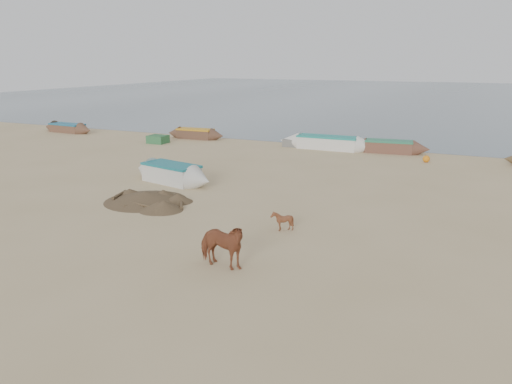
# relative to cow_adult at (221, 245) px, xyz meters

# --- Properties ---
(ground) EXTENTS (140.00, 140.00, 0.00)m
(ground) POSITION_rel_cow_adult_xyz_m (-1.29, 1.36, -0.75)
(ground) COLOR tan
(ground) RESTS_ON ground
(sea) EXTENTS (160.00, 160.00, 0.00)m
(sea) POSITION_rel_cow_adult_xyz_m (-1.29, 83.36, -0.74)
(sea) COLOR slate
(sea) RESTS_ON ground
(cow_adult) EXTENTS (1.83, 0.96, 1.49)m
(cow_adult) POSITION_rel_cow_adult_xyz_m (0.00, 0.00, 0.00)
(cow_adult) COLOR brown
(cow_adult) RESTS_ON ground
(calf_front) EXTENTS (0.77, 0.70, 0.78)m
(calf_front) POSITION_rel_cow_adult_xyz_m (0.41, 4.03, -0.36)
(calf_front) COLOR brown
(calf_front) RESTS_ON ground
(near_canoe) EXTENTS (5.57, 2.58, 0.99)m
(near_canoe) POSITION_rel_cow_adult_xyz_m (-7.73, 8.72, -0.25)
(near_canoe) COLOR silver
(near_canoe) RESTS_ON ground
(debris_pile) EXTENTS (3.98, 3.98, 0.43)m
(debris_pile) POSITION_rel_cow_adult_xyz_m (-6.79, 5.22, -0.53)
(debris_pile) COLOR brown
(debris_pile) RESTS_ON ground
(waterline_canoes) EXTENTS (59.49, 4.07, 0.96)m
(waterline_canoes) POSITION_rel_cow_adult_xyz_m (1.52, 21.71, -0.32)
(waterline_canoes) COLOR brown
(waterline_canoes) RESTS_ON ground
(beach_clutter) EXTENTS (46.36, 4.11, 0.64)m
(beach_clutter) POSITION_rel_cow_adult_xyz_m (3.04, 20.77, -0.45)
(beach_clutter) COLOR #2F693D
(beach_clutter) RESTS_ON ground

